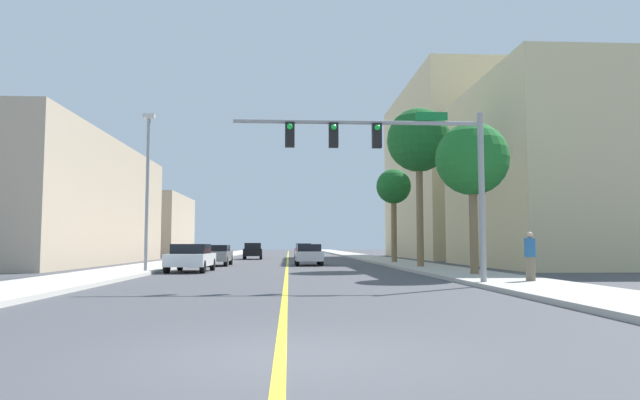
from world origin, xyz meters
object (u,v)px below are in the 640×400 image
(car_gray, at_px, (216,255))
(pedestrian, at_px, (530,256))
(palm_mid, at_px, (419,141))
(palm_near, at_px, (472,160))
(car_red, at_px, (303,250))
(car_white, at_px, (191,257))
(traffic_signal_mast, at_px, (397,154))
(car_black, at_px, (253,251))
(palm_far, at_px, (394,188))
(street_lamp, at_px, (147,183))
(car_silver, at_px, (309,254))

(car_gray, height_order, pedestrian, pedestrian)
(palm_mid, height_order, pedestrian, palm_mid)
(palm_mid, bearing_deg, car_gray, 155.17)
(palm_near, bearing_deg, car_gray, 132.78)
(palm_mid, relative_size, pedestrian, 5.40)
(car_red, distance_m, pedestrian, 39.92)
(palm_mid, bearing_deg, palm_near, -86.80)
(car_red, height_order, car_white, car_red)
(traffic_signal_mast, xyz_separation_m, palm_near, (4.29, 5.10, 0.58))
(pedestrian, bearing_deg, car_black, 66.01)
(palm_far, bearing_deg, car_red, 107.99)
(palm_near, bearing_deg, street_lamp, 165.91)
(traffic_signal_mast, relative_size, car_white, 2.03)
(palm_near, height_order, car_gray, palm_near)
(street_lamp, bearing_deg, car_silver, 50.80)
(car_black, bearing_deg, palm_near, -71.18)
(palm_near, relative_size, car_red, 1.46)
(street_lamp, bearing_deg, palm_far, 40.84)
(street_lamp, bearing_deg, palm_near, -14.09)
(car_red, bearing_deg, palm_far, -73.45)
(car_silver, bearing_deg, palm_far, 20.21)
(palm_far, xyz_separation_m, car_gray, (-12.25, -2.39, -4.69))
(car_gray, xyz_separation_m, car_silver, (6.07, -0.00, 0.02))
(palm_mid, distance_m, car_gray, 15.03)
(car_black, xyz_separation_m, car_silver, (4.67, -15.71, -0.03))
(palm_mid, xyz_separation_m, pedestrian, (0.85, -12.77, -6.35))
(palm_mid, xyz_separation_m, car_red, (-6.00, 26.55, -6.59))
(car_gray, bearing_deg, palm_far, -169.19)
(car_gray, distance_m, car_white, 8.39)
(traffic_signal_mast, relative_size, car_gray, 2.01)
(palm_near, height_order, palm_mid, palm_mid)
(car_gray, bearing_deg, palm_near, 132.57)
(traffic_signal_mast, relative_size, car_silver, 2.18)
(palm_mid, distance_m, car_black, 24.86)
(street_lamp, height_order, car_white, street_lamp)
(palm_mid, xyz_separation_m, palm_far, (0.00, 8.06, -1.93))
(traffic_signal_mast, distance_m, car_red, 39.94)
(palm_far, height_order, car_black, palm_far)
(car_red, height_order, car_silver, car_red)
(traffic_signal_mast, distance_m, pedestrian, 5.85)
(traffic_signal_mast, height_order, car_gray, traffic_signal_mast)
(car_red, xyz_separation_m, car_black, (-4.85, -5.17, 0.02))
(street_lamp, distance_m, car_gray, 10.86)
(palm_near, relative_size, palm_far, 0.98)
(palm_far, bearing_deg, pedestrian, -87.67)
(car_red, xyz_separation_m, car_gray, (-6.25, -20.88, -0.03))
(palm_far, bearing_deg, car_gray, -168.98)
(palm_mid, xyz_separation_m, car_black, (-10.85, 21.38, -6.58))
(street_lamp, relative_size, palm_mid, 0.83)
(street_lamp, distance_m, car_black, 26.20)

